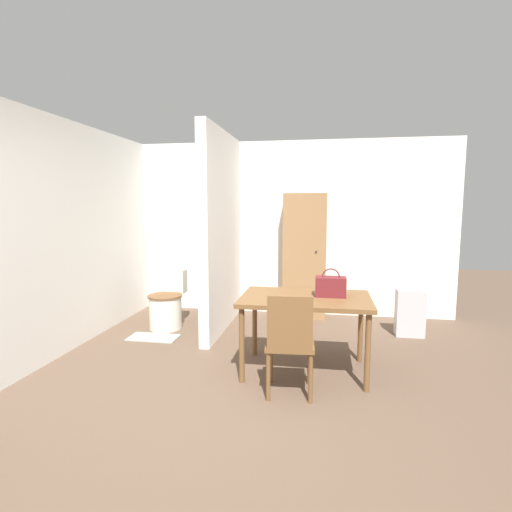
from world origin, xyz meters
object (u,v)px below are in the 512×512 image
object	(u,v)px
wooden_chair	(290,341)
wooden_cabinet	(305,256)
dining_table	(305,305)
handbag	(331,286)
space_heater	(410,313)
toilet	(167,305)

from	to	relation	value
wooden_chair	wooden_cabinet	world-z (taller)	wooden_cabinet
dining_table	wooden_cabinet	size ratio (longest dim) A/B	0.69
dining_table	wooden_cabinet	xyz separation A→B (m)	(-0.10, 1.90, 0.22)
dining_table	handbag	size ratio (longest dim) A/B	4.26
handbag	space_heater	xyz separation A→B (m)	(0.98, 1.22, -0.54)
toilet	wooden_cabinet	distance (m)	2.00
toilet	wooden_cabinet	xyz separation A→B (m)	(1.74, 0.79, 0.58)
handbag	wooden_cabinet	world-z (taller)	wooden_cabinet
wooden_cabinet	space_heater	distance (m)	1.57
toilet	dining_table	bearing A→B (deg)	-31.08
wooden_chair	space_heater	bearing A→B (deg)	50.27
wooden_chair	toilet	distance (m)	2.40
handbag	wooden_cabinet	xyz separation A→B (m)	(-0.33, 1.85, 0.05)
dining_table	wooden_chair	world-z (taller)	wooden_chair
wooden_chair	space_heater	distance (m)	2.24
handbag	wooden_cabinet	bearing A→B (deg)	100.27
toilet	space_heater	bearing A→B (deg)	3.08
dining_table	wooden_chair	bearing A→B (deg)	-100.75
handbag	wooden_cabinet	size ratio (longest dim) A/B	0.16
dining_table	space_heater	size ratio (longest dim) A/B	2.11
wooden_cabinet	space_heater	size ratio (longest dim) A/B	3.06
dining_table	space_heater	distance (m)	1.80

